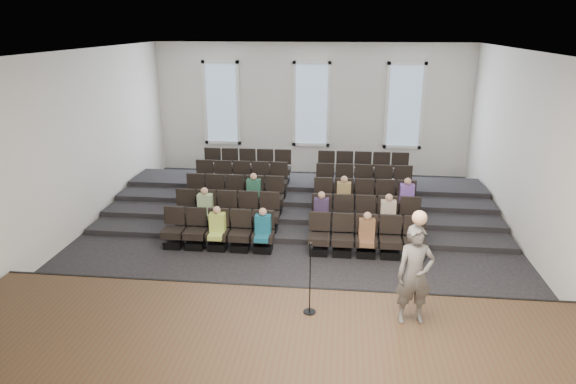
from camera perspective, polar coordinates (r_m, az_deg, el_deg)
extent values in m
plane|color=black|center=(13.95, 0.57, -5.70)|extent=(14.00, 14.00, 0.00)
cube|color=white|center=(12.76, 0.64, 15.32)|extent=(12.00, 14.00, 0.02)
cube|color=silver|center=(20.00, 2.62, 9.14)|extent=(12.00, 0.04, 5.00)
cube|color=silver|center=(6.61, -5.55, -10.47)|extent=(12.00, 0.04, 5.00)
cube|color=silver|center=(14.96, -23.08, 4.58)|extent=(0.04, 14.00, 5.00)
cube|color=silver|center=(13.92, 26.14, 3.22)|extent=(0.04, 14.00, 5.00)
cube|color=#3F2F1B|center=(9.41, -2.67, -16.93)|extent=(11.80, 3.60, 0.50)
cube|color=black|center=(10.88, -1.22, -11.59)|extent=(11.80, 0.06, 0.52)
cube|color=black|center=(16.07, 1.39, -2.10)|extent=(11.80, 4.80, 0.15)
cube|color=black|center=(16.53, 1.55, -1.23)|extent=(11.80, 3.75, 0.30)
cube|color=black|center=(17.00, 1.70, -0.40)|extent=(11.80, 2.70, 0.45)
cube|color=black|center=(17.48, 1.85, 0.38)|extent=(11.80, 1.65, 0.60)
cube|color=black|center=(14.01, -12.57, -5.61)|extent=(0.47, 0.43, 0.20)
cube|color=black|center=(13.89, -12.66, -4.44)|extent=(0.55, 0.50, 0.19)
cube|color=black|center=(13.92, -12.51, -2.56)|extent=(0.55, 0.08, 0.50)
cube|color=black|center=(13.83, -10.21, -5.77)|extent=(0.47, 0.43, 0.20)
cube|color=black|center=(13.71, -10.28, -4.59)|extent=(0.55, 0.50, 0.19)
cube|color=black|center=(13.75, -10.13, -2.68)|extent=(0.55, 0.08, 0.50)
cube|color=black|center=(13.68, -7.78, -5.92)|extent=(0.47, 0.43, 0.20)
cube|color=black|center=(13.56, -7.84, -4.73)|extent=(0.55, 0.50, 0.19)
cube|color=black|center=(13.59, -7.70, -2.79)|extent=(0.55, 0.08, 0.50)
cube|color=black|center=(13.55, -5.30, -6.07)|extent=(0.47, 0.43, 0.20)
cube|color=black|center=(13.43, -5.34, -4.86)|extent=(0.55, 0.50, 0.19)
cube|color=black|center=(13.47, -5.22, -2.91)|extent=(0.55, 0.08, 0.50)
cube|color=black|center=(13.45, -2.78, -6.20)|extent=(0.47, 0.43, 0.20)
cube|color=black|center=(13.33, -2.80, -4.99)|extent=(0.55, 0.50, 0.19)
cube|color=black|center=(13.36, -2.69, -3.02)|extent=(0.55, 0.08, 0.50)
cube|color=black|center=(13.32, 3.43, -6.48)|extent=(0.47, 0.43, 0.20)
cube|color=black|center=(13.19, 3.46, -5.25)|extent=(0.55, 0.50, 0.19)
cube|color=black|center=(13.23, 3.54, -3.26)|extent=(0.55, 0.08, 0.50)
cube|color=black|center=(13.31, 6.03, -6.57)|extent=(0.47, 0.43, 0.20)
cube|color=black|center=(13.18, 6.07, -5.35)|extent=(0.55, 0.50, 0.19)
cube|color=black|center=(13.22, 6.14, -3.36)|extent=(0.55, 0.08, 0.50)
cube|color=black|center=(13.32, 8.63, -6.65)|extent=(0.47, 0.43, 0.20)
cube|color=black|center=(13.20, 8.69, -5.43)|extent=(0.55, 0.50, 0.19)
cube|color=black|center=(13.23, 8.74, -3.44)|extent=(0.55, 0.08, 0.50)
cube|color=black|center=(13.37, 11.21, -6.72)|extent=(0.47, 0.43, 0.20)
cube|color=black|center=(13.24, 11.30, -5.50)|extent=(0.55, 0.50, 0.19)
cube|color=black|center=(13.28, 11.33, -3.52)|extent=(0.55, 0.08, 0.50)
cube|color=black|center=(13.44, 13.78, -6.77)|extent=(0.47, 0.43, 0.20)
cube|color=black|center=(13.31, 13.88, -5.56)|extent=(0.55, 0.50, 0.19)
cube|color=black|center=(13.35, 13.90, -3.59)|extent=(0.55, 0.08, 0.50)
cube|color=black|center=(14.87, -11.35, -3.47)|extent=(0.47, 0.43, 0.20)
cube|color=black|center=(14.76, -11.42, -2.35)|extent=(0.55, 0.50, 0.19)
cube|color=black|center=(14.81, -11.28, -0.59)|extent=(0.55, 0.08, 0.50)
cube|color=black|center=(14.70, -9.11, -3.59)|extent=(0.47, 0.43, 0.20)
cube|color=black|center=(14.59, -9.17, -2.46)|extent=(0.55, 0.50, 0.19)
cube|color=black|center=(14.64, -9.04, -0.67)|extent=(0.55, 0.08, 0.50)
cube|color=black|center=(14.56, -6.83, -3.71)|extent=(0.47, 0.43, 0.20)
cube|color=black|center=(14.45, -6.87, -2.57)|extent=(0.55, 0.50, 0.19)
cube|color=black|center=(14.50, -6.75, -0.76)|extent=(0.55, 0.08, 0.50)
cube|color=black|center=(14.44, -4.50, -3.82)|extent=(0.47, 0.43, 0.20)
cube|color=black|center=(14.33, -4.53, -2.67)|extent=(0.55, 0.50, 0.19)
cube|color=black|center=(14.38, -4.42, -0.85)|extent=(0.55, 0.08, 0.50)
cube|color=black|center=(14.35, -2.14, -3.93)|extent=(0.47, 0.43, 0.20)
cube|color=black|center=(14.23, -2.15, -2.77)|extent=(0.55, 0.50, 0.19)
cube|color=black|center=(14.29, -2.05, -0.94)|extent=(0.55, 0.08, 0.50)
cube|color=black|center=(14.22, 3.67, -4.16)|extent=(0.47, 0.43, 0.20)
cube|color=black|center=(14.10, 3.69, -3.00)|extent=(0.55, 0.50, 0.19)
cube|color=black|center=(14.16, 3.77, -1.15)|extent=(0.55, 0.08, 0.50)
cube|color=black|center=(14.21, 6.09, -4.25)|extent=(0.47, 0.43, 0.20)
cube|color=black|center=(14.09, 6.13, -3.09)|extent=(0.55, 0.50, 0.19)
cube|color=black|center=(14.15, 6.19, -1.23)|extent=(0.55, 0.08, 0.50)
cube|color=black|center=(14.22, 8.51, -4.33)|extent=(0.47, 0.43, 0.20)
cube|color=black|center=(14.11, 8.57, -3.17)|extent=(0.55, 0.50, 0.19)
cube|color=black|center=(14.16, 8.62, -1.31)|extent=(0.55, 0.08, 0.50)
cube|color=black|center=(14.27, 10.93, -4.40)|extent=(0.47, 0.43, 0.20)
cube|color=black|center=(14.15, 11.00, -3.24)|extent=(0.55, 0.50, 0.19)
cube|color=black|center=(14.20, 11.04, -1.39)|extent=(0.55, 0.08, 0.50)
cube|color=black|center=(14.33, 13.32, -4.46)|extent=(0.47, 0.43, 0.20)
cube|color=black|center=(14.22, 13.41, -3.31)|extent=(0.55, 0.50, 0.19)
cube|color=black|center=(14.27, 13.44, -1.47)|extent=(0.55, 0.08, 0.50)
cube|color=black|center=(15.75, -10.26, -1.57)|extent=(0.47, 0.42, 0.20)
cube|color=black|center=(15.65, -10.33, -0.50)|extent=(0.55, 0.50, 0.19)
cube|color=black|center=(15.72, -10.20, 1.16)|extent=(0.55, 0.08, 0.50)
cube|color=black|center=(15.60, -8.15, -1.66)|extent=(0.47, 0.42, 0.20)
cube|color=black|center=(15.49, -8.20, -0.58)|extent=(0.55, 0.50, 0.19)
cube|color=black|center=(15.56, -8.08, 1.10)|extent=(0.55, 0.08, 0.50)
cube|color=black|center=(15.46, -5.99, -1.75)|extent=(0.47, 0.42, 0.20)
cube|color=black|center=(15.36, -6.03, -0.66)|extent=(0.55, 0.50, 0.19)
cube|color=black|center=(15.43, -5.92, 1.03)|extent=(0.55, 0.08, 0.50)
cube|color=black|center=(15.35, -3.80, -1.84)|extent=(0.47, 0.42, 0.20)
cube|color=black|center=(15.25, -3.82, -0.74)|extent=(0.55, 0.50, 0.19)
cube|color=black|center=(15.31, -3.72, 0.96)|extent=(0.55, 0.08, 0.50)
cube|color=black|center=(15.26, -1.58, -1.93)|extent=(0.47, 0.42, 0.20)
cube|color=black|center=(15.16, -1.59, -0.83)|extent=(0.55, 0.50, 0.19)
cube|color=black|center=(15.23, -1.49, 0.89)|extent=(0.55, 0.08, 0.50)
cube|color=black|center=(15.14, 3.87, -2.13)|extent=(0.47, 0.42, 0.20)
cube|color=black|center=(15.04, 3.90, -1.02)|extent=(0.55, 0.50, 0.19)
cube|color=black|center=(15.11, 3.96, 0.71)|extent=(0.55, 0.08, 0.50)
cube|color=black|center=(15.13, 6.14, -2.21)|extent=(0.47, 0.42, 0.20)
cube|color=black|center=(15.03, 6.18, -1.10)|extent=(0.55, 0.50, 0.19)
cube|color=black|center=(15.10, 6.24, 0.63)|extent=(0.55, 0.08, 0.50)
cube|color=black|center=(15.15, 8.41, -2.28)|extent=(0.47, 0.42, 0.20)
cube|color=black|center=(15.04, 8.47, -1.18)|extent=(0.55, 0.50, 0.19)
cube|color=black|center=(15.11, 8.51, 0.55)|extent=(0.55, 0.08, 0.50)
cube|color=black|center=(15.18, 10.68, -2.36)|extent=(0.47, 0.42, 0.20)
cube|color=black|center=(15.08, 10.74, -1.25)|extent=(0.55, 0.50, 0.19)
cube|color=black|center=(15.15, 10.78, 0.47)|extent=(0.55, 0.08, 0.50)
cube|color=black|center=(15.25, 12.92, -2.42)|extent=(0.47, 0.42, 0.20)
cube|color=black|center=(15.14, 13.01, -1.33)|extent=(0.55, 0.50, 0.19)
cube|color=black|center=(15.21, 13.03, 0.39)|extent=(0.55, 0.08, 0.50)
cube|color=black|center=(16.66, -9.30, 0.14)|extent=(0.47, 0.42, 0.20)
cube|color=black|center=(16.56, -9.35, 1.15)|extent=(0.55, 0.50, 0.19)
cube|color=black|center=(16.65, -9.23, 2.72)|extent=(0.55, 0.08, 0.50)
cube|color=black|center=(16.51, -7.29, 0.07)|extent=(0.47, 0.42, 0.20)
cube|color=black|center=(16.42, -7.33, 1.09)|extent=(0.55, 0.50, 0.19)
cube|color=black|center=(16.50, -7.22, 2.67)|extent=(0.55, 0.08, 0.50)
cube|color=black|center=(16.38, -5.25, -0.01)|extent=(0.47, 0.42, 0.20)
cube|color=black|center=(16.29, -5.28, 1.03)|extent=(0.55, 0.50, 0.19)
cube|color=black|center=(16.37, -5.18, 2.62)|extent=(0.55, 0.08, 0.50)
cube|color=black|center=(16.28, -3.18, -0.08)|extent=(0.47, 0.42, 0.20)
cube|color=black|center=(16.18, -3.19, 0.96)|extent=(0.55, 0.50, 0.19)
cube|color=black|center=(16.26, -3.10, 2.56)|extent=(0.55, 0.08, 0.50)
cube|color=black|center=(16.19, -1.08, -0.15)|extent=(0.47, 0.42, 0.20)
cube|color=black|center=(16.10, -1.09, 0.90)|extent=(0.55, 0.50, 0.19)
cube|color=black|center=(16.18, -1.00, 2.50)|extent=(0.55, 0.08, 0.50)
cube|color=black|center=(16.08, 4.05, -0.33)|extent=(0.47, 0.42, 0.20)
cube|color=black|center=(15.98, 4.08, 0.72)|extent=(0.55, 0.50, 0.19)
cube|color=black|center=(16.07, 4.14, 2.34)|extent=(0.55, 0.08, 0.50)
cube|color=black|center=(16.07, 6.19, -0.40)|extent=(0.47, 0.42, 0.20)
cube|color=black|center=(15.98, 6.23, 0.65)|extent=(0.55, 0.50, 0.19)
cube|color=black|center=(16.06, 6.28, 2.27)|extent=(0.55, 0.08, 0.50)
cube|color=black|center=(16.09, 8.32, -0.48)|extent=(0.47, 0.42, 0.20)
cube|color=black|center=(15.99, 8.38, 0.58)|extent=(0.55, 0.50, 0.19)
cube|color=black|center=(16.07, 8.42, 2.19)|extent=(0.55, 0.08, 0.50)
cube|color=black|center=(16.12, 10.45, -0.55)|extent=(0.47, 0.42, 0.20)
cube|color=black|center=(16.03, 10.52, 0.50)|extent=(0.55, 0.50, 0.19)
cube|color=black|center=(16.11, 10.55, 2.12)|extent=(0.55, 0.08, 0.50)
cube|color=black|center=(16.18, 12.57, -0.62)|extent=(0.47, 0.42, 0.20)
cube|color=black|center=(16.08, 12.65, 0.43)|extent=(0.55, 0.50, 0.19)
cube|color=black|center=(16.17, 12.67, 2.04)|extent=(0.55, 0.08, 0.50)
cube|color=black|center=(17.58, -8.43, 1.66)|extent=(0.47, 0.42, 0.20)
cube|color=black|center=(17.49, -8.48, 2.63)|extent=(0.55, 0.50, 0.19)
cube|color=black|center=(17.59, -8.37, 4.10)|extent=(0.55, 0.08, 0.50)
cube|color=black|center=(17.44, -6.52, 1.61)|extent=(0.47, 0.42, 0.20)
cube|color=black|center=(17.35, -6.56, 2.59)|extent=(0.55, 0.50, 0.19)
cube|color=black|center=(17.45, -6.46, 4.07)|extent=(0.55, 0.08, 0.50)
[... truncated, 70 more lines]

